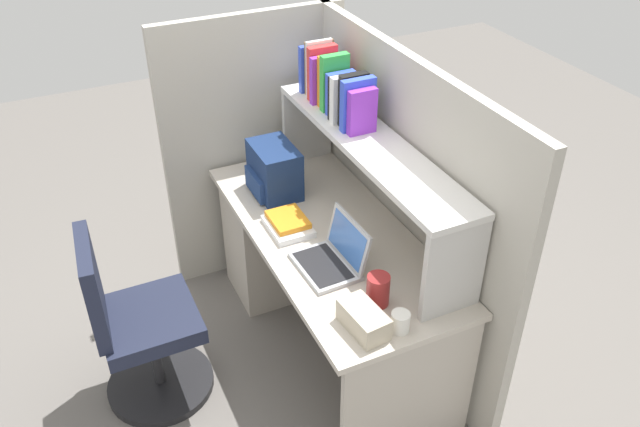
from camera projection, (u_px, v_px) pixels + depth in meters
ground_plane at (328, 341)px, 3.54m from camera, size 8.00×8.00×0.00m
desk at (298, 242)px, 3.61m from camera, size 1.60×0.70×0.73m
cubicle_partition_rear at (399, 205)px, 3.24m from camera, size 1.84×0.05×1.55m
cubicle_partition_left at (256, 148)px, 3.72m from camera, size 0.05×1.06×1.55m
overhead_hutch at (369, 159)px, 3.00m from camera, size 1.44×0.28×0.45m
reference_books_on_shelf at (336, 86)px, 3.14m from camera, size 0.57×0.19×0.29m
laptop at (333, 256)px, 2.89m from camera, size 0.32×0.27×0.22m
backpack at (274, 171)px, 3.35m from camera, size 0.30×0.23×0.26m
computer_mouse at (270, 165)px, 3.62m from camera, size 0.10×0.12×0.03m
paper_cup at (400, 322)px, 2.56m from camera, size 0.08×0.08×0.09m
tissue_box at (364, 320)px, 2.56m from camera, size 0.23×0.14×0.10m
snack_canister at (378, 290)px, 2.68m from camera, size 0.10×0.10×0.14m
desk_book_stack at (288, 224)px, 3.14m from camera, size 0.24×0.19×0.06m
office_chair at (138, 332)px, 3.05m from camera, size 0.52×0.52×0.93m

